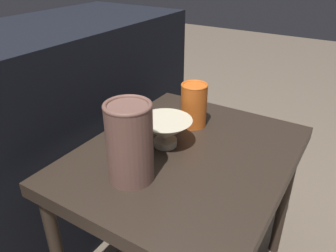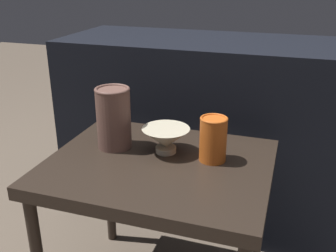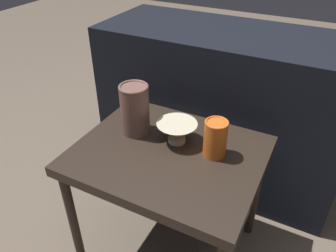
{
  "view_description": "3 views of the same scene",
  "coord_description": "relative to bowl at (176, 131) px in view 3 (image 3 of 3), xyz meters",
  "views": [
    {
      "loc": [
        -0.67,
        -0.36,
        1.02
      ],
      "look_at": [
        -0.03,
        0.04,
        0.61
      ],
      "focal_mm": 35.0,
      "sensor_mm": 36.0,
      "label": 1
    },
    {
      "loc": [
        0.36,
        -1.0,
        1.08
      ],
      "look_at": [
        0.0,
        0.08,
        0.62
      ],
      "focal_mm": 42.0,
      "sensor_mm": 36.0,
      "label": 2
    },
    {
      "loc": [
        0.42,
        -0.83,
        1.26
      ],
      "look_at": [
        -0.04,
        0.07,
        0.59
      ],
      "focal_mm": 35.0,
      "sensor_mm": 36.0,
      "label": 3
    }
  ],
  "objects": [
    {
      "name": "couch_backdrop",
      "position": [
        0.0,
        0.53,
        -0.18
      ],
      "size": [
        1.2,
        0.5,
        0.8
      ],
      "color": "black",
      "rests_on": "ground_plane"
    },
    {
      "name": "vase_colorful_right",
      "position": [
        0.15,
        -0.01,
        0.02
      ],
      "size": [
        0.08,
        0.08,
        0.14
      ],
      "color": "orange",
      "rests_on": "table"
    },
    {
      "name": "ground_plane",
      "position": [
        0.0,
        -0.07,
        -0.58
      ],
      "size": [
        8.0,
        8.0,
        0.0
      ],
      "primitive_type": "plane",
      "color": "#6B5B4C"
    },
    {
      "name": "vase_textured_left",
      "position": [
        -0.17,
        -0.01,
        0.05
      ],
      "size": [
        0.11,
        0.11,
        0.2
      ],
      "color": "brown",
      "rests_on": "table"
    },
    {
      "name": "table",
      "position": [
        0.0,
        -0.07,
        -0.11
      ],
      "size": [
        0.67,
        0.54,
        0.53
      ],
      "color": "#2D231C",
      "rests_on": "ground_plane"
    },
    {
      "name": "bowl",
      "position": [
        0.0,
        0.0,
        0.0
      ],
      "size": [
        0.15,
        0.15,
        0.08
      ],
      "color": "beige",
      "rests_on": "table"
    }
  ]
}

